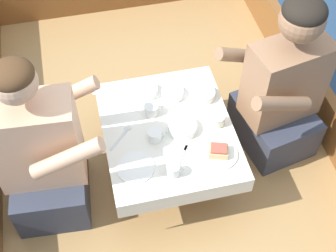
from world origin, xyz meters
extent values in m
plane|color=navy|center=(0.00, 0.00, 0.00)|extent=(60.00, 60.00, 0.00)
cube|color=#A87F4C|center=(0.00, 0.00, 0.15)|extent=(1.97, 2.83, 0.30)
cube|color=brown|center=(0.95, 0.00, 0.44)|extent=(0.06, 2.83, 0.28)
cylinder|color=#B2B2B7|center=(0.00, -0.13, 0.46)|extent=(0.07, 0.07, 0.33)
cube|color=#A87F4C|center=(0.00, -0.13, 0.64)|extent=(0.63, 0.76, 0.02)
cube|color=white|center=(0.00, -0.13, 0.65)|extent=(0.66, 0.79, 0.00)
cube|color=white|center=(0.00, -0.52, 0.60)|extent=(0.66, 0.00, 0.10)
cube|color=white|center=(0.00, 0.27, 0.60)|extent=(0.66, 0.00, 0.10)
cube|color=#333847|center=(-0.64, -0.19, 0.43)|extent=(0.39, 0.46, 0.26)
cube|color=tan|center=(-0.64, -0.19, 0.81)|extent=(0.41, 0.25, 0.50)
sphere|color=tan|center=(-0.64, -0.19, 1.20)|extent=(0.19, 0.19, 0.19)
ellipsoid|color=#472D19|center=(-0.64, -0.19, 1.24)|extent=(0.18, 0.18, 0.10)
cylinder|color=tan|center=(-0.47, -0.02, 0.90)|extent=(0.34, 0.09, 0.21)
cylinder|color=tan|center=(-0.50, -0.38, 0.90)|extent=(0.34, 0.09, 0.21)
cube|color=#333847|center=(0.64, -0.06, 0.43)|extent=(0.44, 0.50, 0.26)
cube|color=#936B4C|center=(0.64, -0.06, 0.79)|extent=(0.44, 0.29, 0.46)
sphere|color=#936B4C|center=(0.64, -0.06, 1.18)|extent=(0.22, 0.22, 0.22)
ellipsoid|color=black|center=(0.64, -0.06, 1.23)|extent=(0.21, 0.21, 0.12)
cylinder|color=#936B4C|center=(0.52, -0.27, 0.87)|extent=(0.34, 0.14, 0.21)
cylinder|color=#936B4C|center=(0.45, 0.08, 0.87)|extent=(0.34, 0.14, 0.21)
cylinder|color=white|center=(0.20, -0.34, 0.65)|extent=(0.19, 0.19, 0.01)
cylinder|color=white|center=(-0.21, -0.33, 0.65)|extent=(0.18, 0.18, 0.01)
cube|color=tan|center=(0.20, -0.34, 0.68)|extent=(0.11, 0.10, 0.04)
cube|color=#B74C3D|center=(0.20, -0.34, 0.70)|extent=(0.09, 0.08, 0.01)
cylinder|color=white|center=(-0.06, 0.14, 0.67)|extent=(0.12, 0.12, 0.04)
cylinder|color=beige|center=(-0.06, 0.14, 0.68)|extent=(0.10, 0.10, 0.02)
cylinder|color=white|center=(0.23, 0.05, 0.67)|extent=(0.13, 0.13, 0.04)
cylinder|color=beige|center=(0.23, 0.05, 0.68)|extent=(0.11, 0.11, 0.02)
cylinder|color=white|center=(0.07, -0.15, 0.67)|extent=(0.14, 0.14, 0.04)
cylinder|color=beige|center=(0.07, -0.15, 0.68)|extent=(0.12, 0.12, 0.02)
cylinder|color=white|center=(0.07, 0.09, 0.67)|extent=(0.12, 0.12, 0.04)
cylinder|color=beige|center=(0.07, 0.09, 0.68)|extent=(0.10, 0.10, 0.02)
cylinder|color=white|center=(-0.06, -0.01, 0.68)|extent=(0.08, 0.08, 0.06)
torus|color=white|center=(-0.01, -0.01, 0.68)|extent=(0.04, 0.01, 0.04)
cylinder|color=#3D2314|center=(-0.06, -0.01, 0.69)|extent=(0.06, 0.06, 0.01)
cylinder|color=white|center=(-0.04, -0.40, 0.68)|extent=(0.06, 0.06, 0.07)
torus|color=white|center=(0.00, -0.40, 0.68)|extent=(0.04, 0.01, 0.04)
cylinder|color=#3D2314|center=(-0.04, -0.40, 0.70)|extent=(0.05, 0.05, 0.01)
cylinder|color=white|center=(-0.08, -0.17, 0.68)|extent=(0.07, 0.07, 0.06)
torus|color=white|center=(-0.03, -0.17, 0.68)|extent=(0.04, 0.01, 0.04)
cylinder|color=#3D2314|center=(-0.08, -0.17, 0.69)|extent=(0.06, 0.06, 0.01)
cylinder|color=silver|center=(0.26, -0.15, 0.68)|extent=(0.06, 0.06, 0.05)
cylinder|color=beige|center=(0.26, -0.15, 0.68)|extent=(0.07, 0.07, 0.03)
cube|color=silver|center=(-0.25, -0.13, 0.65)|extent=(0.12, 0.13, 0.00)
ellipsoid|color=silver|center=(-0.20, -0.08, 0.65)|extent=(0.04, 0.02, 0.01)
cube|color=silver|center=(0.02, -0.32, 0.65)|extent=(0.10, 0.15, 0.00)
cube|color=silver|center=(0.06, -0.27, 0.65)|extent=(0.04, 0.04, 0.00)
cube|color=silver|center=(-0.27, 0.17, 0.65)|extent=(0.16, 0.08, 0.00)
ellipsoid|color=silver|center=(-0.33, 0.20, 0.65)|extent=(0.04, 0.02, 0.01)
cube|color=silver|center=(-0.16, 0.18, 0.65)|extent=(0.02, 0.17, 0.00)
camera|label=1|loc=(-0.33, -1.57, 2.53)|focal=50.00mm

